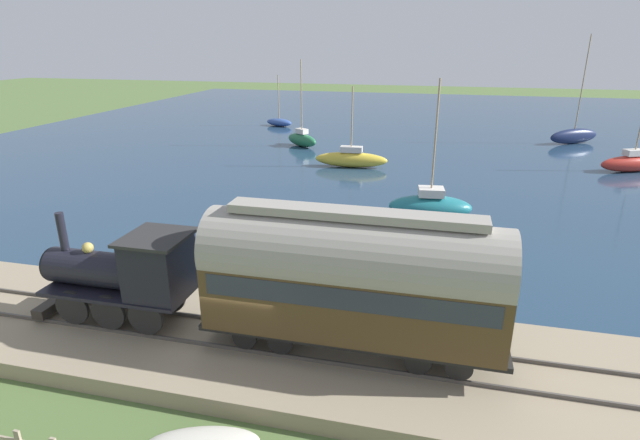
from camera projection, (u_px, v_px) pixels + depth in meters
name	position (u px, v px, depth m)	size (l,w,h in m)	color
ground_plane	(249.00, 353.00, 15.94)	(200.00, 200.00, 0.00)	#516B38
harbor_water	(391.00, 129.00, 55.46)	(80.00, 80.00, 0.01)	navy
rail_embankment	(249.00, 345.00, 15.87)	(5.88, 56.00, 0.67)	gray
steam_locomotive	(127.00, 271.00, 16.04)	(2.04, 5.40, 3.56)	black
passenger_coach	(353.00, 277.00, 14.18)	(2.36, 8.87, 4.43)	black
sailboat_yellow	(351.00, 159.00, 38.85)	(1.51, 5.70, 6.15)	gold
sailboat_red	(633.00, 163.00, 37.55)	(3.29, 5.37, 6.25)	#B72D23
sailboat_blue	(279.00, 122.00, 57.31)	(2.29, 3.59, 5.69)	#335199
sailboat_teal	(430.00, 206.00, 27.63)	(2.31, 4.73, 7.58)	#1E707A
sailboat_green	(302.00, 139.00, 46.37)	(3.08, 3.74, 7.77)	#236B42
sailboat_navy	(574.00, 136.00, 47.57)	(3.82, 5.17, 9.88)	#192347
rowboat_far_out	(280.00, 218.00, 27.12)	(2.46, 2.42, 0.53)	silver
rowboat_off_pier	(473.00, 268.00, 21.25)	(1.57, 2.10, 0.46)	silver
rowboat_near_shore	(339.00, 229.00, 25.76)	(2.56, 2.04, 0.39)	silver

